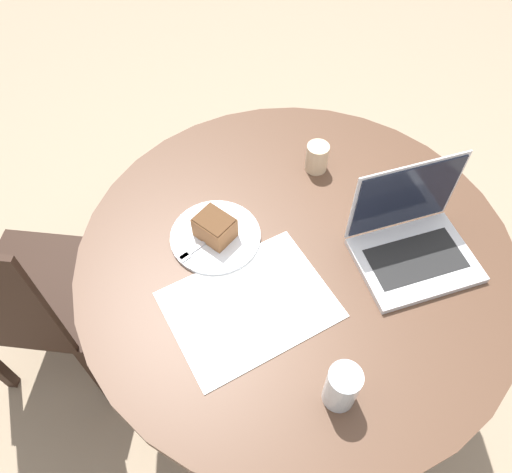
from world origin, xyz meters
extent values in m
plane|color=gray|center=(0.00, 0.00, 0.00)|extent=(12.00, 12.00, 0.00)
cylinder|color=#4C3323|center=(0.00, 0.00, 0.01)|extent=(0.50, 0.50, 0.02)
cylinder|color=#4C3323|center=(0.00, 0.00, 0.38)|extent=(0.11, 0.11, 0.73)
cylinder|color=#4C3323|center=(0.00, 0.00, 0.76)|extent=(1.16, 1.16, 0.03)
cube|color=black|center=(-0.40, 0.72, 0.43)|extent=(0.57, 0.57, 0.02)
cube|color=black|center=(-0.33, 0.98, 0.21)|extent=(0.05, 0.05, 0.42)
cube|color=black|center=(-0.14, 0.64, 0.21)|extent=(0.05, 0.05, 0.42)
cube|color=black|center=(-0.47, 0.46, 0.21)|extent=(0.05, 0.05, 0.42)
cube|color=white|center=(-0.20, 0.01, 0.78)|extent=(0.48, 0.43, 0.00)
cylinder|color=silver|center=(-0.09, 0.21, 0.78)|extent=(0.24, 0.24, 0.01)
cube|color=brown|center=(-0.09, 0.21, 0.82)|extent=(0.08, 0.10, 0.07)
cube|color=#4D311C|center=(-0.09, 0.21, 0.86)|extent=(0.08, 0.10, 0.00)
cube|color=silver|center=(-0.12, 0.21, 0.79)|extent=(0.17, 0.05, 0.00)
cube|color=silver|center=(-0.19, 0.23, 0.79)|extent=(0.03, 0.03, 0.00)
cylinder|color=#C6AD89|center=(0.29, 0.12, 0.82)|extent=(0.07, 0.07, 0.09)
cylinder|color=silver|center=(-0.27, -0.28, 0.84)|extent=(0.07, 0.07, 0.12)
cube|color=silver|center=(0.15, -0.26, 0.78)|extent=(0.37, 0.36, 0.02)
cube|color=black|center=(0.15, -0.26, 0.79)|extent=(0.27, 0.25, 0.00)
cube|color=silver|center=(0.22, -0.17, 0.91)|extent=(0.24, 0.18, 0.23)
cube|color=black|center=(0.22, -0.17, 0.91)|extent=(0.23, 0.17, 0.21)
camera|label=1|loc=(-0.66, -0.34, 1.87)|focal=35.00mm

